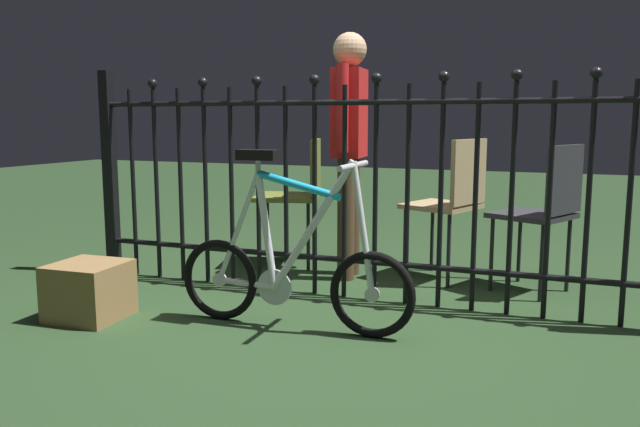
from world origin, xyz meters
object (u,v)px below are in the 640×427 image
object	(u,v)px
chair_charcoal	(545,204)
display_crate	(89,291)
chair_tan	(453,195)
person_visitor	(349,135)
bicycle	(292,268)
chair_olive	(299,188)

from	to	relation	value
chair_charcoal	display_crate	bearing A→B (deg)	-147.63
chair_tan	person_visitor	world-z (taller)	person_visitor
bicycle	chair_olive	bearing A→B (deg)	112.29
chair_tan	chair_charcoal	size ratio (longest dim) A/B	1.03
display_crate	person_visitor	bearing A→B (deg)	54.44
bicycle	person_visitor	bearing A→B (deg)	94.49
person_visitor	display_crate	xyz separation A→B (m)	(-0.95, -1.33, -0.77)
person_visitor	display_crate	world-z (taller)	person_visitor
bicycle	chair_olive	size ratio (longest dim) A/B	1.39
bicycle	chair_tan	bearing A→B (deg)	65.33
chair_olive	chair_charcoal	bearing A→B (deg)	-5.78
display_crate	chair_charcoal	bearing A→B (deg)	32.37
bicycle	chair_tan	distance (m)	1.35
bicycle	chair_olive	distance (m)	1.40
bicycle	chair_charcoal	world-z (taller)	chair_charcoal
bicycle	chair_olive	world-z (taller)	chair_olive
person_visitor	display_crate	bearing A→B (deg)	-125.56
chair_tan	display_crate	bearing A→B (deg)	-137.49
bicycle	display_crate	size ratio (longest dim) A/B	3.53
chair_tan	person_visitor	distance (m)	0.75
chair_tan	person_visitor	bearing A→B (deg)	-168.60
person_visitor	display_crate	size ratio (longest dim) A/B	4.48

